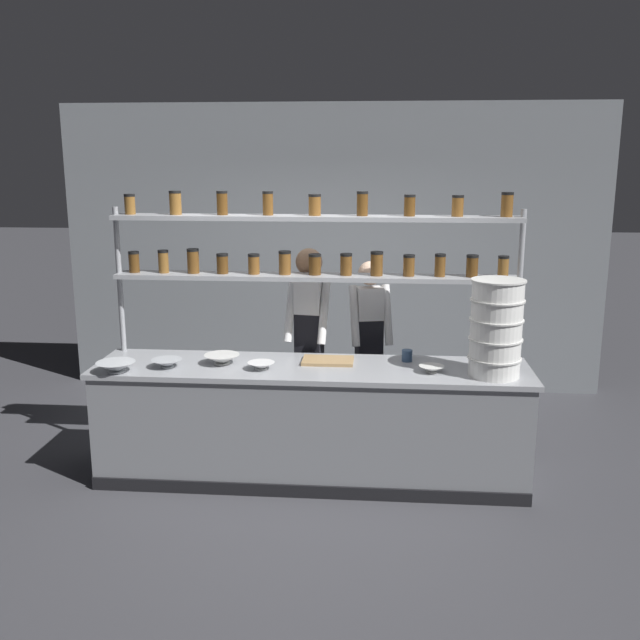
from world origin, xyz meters
name	(u,v)px	position (x,y,z in m)	size (l,w,h in m)	color
ground_plane	(311,476)	(0.00, 0.00, 0.00)	(40.00, 40.00, 0.00)	#3D3D42
back_wall	(332,250)	(0.00, 2.35, 1.53)	(5.77, 0.12, 3.05)	gray
prep_counter	(311,422)	(0.00, 0.00, 0.46)	(3.37, 0.76, 0.92)	gray
spice_shelf_unit	(315,253)	(0.00, 0.33, 1.76)	(3.25, 0.28, 2.24)	#999BA0
chef_left	(309,335)	(-0.07, 0.55, 1.03)	(0.40, 0.33, 1.76)	black
chef_center	(369,340)	(0.43, 0.78, 0.93)	(0.41, 0.33, 1.63)	black
container_stack	(496,328)	(1.37, -0.14, 1.28)	(0.39, 0.39, 0.72)	white
cutting_board	(328,361)	(0.12, 0.12, 0.93)	(0.40, 0.26, 0.02)	#A88456
prep_bowl_near_left	(261,366)	(-0.37, -0.12, 0.95)	(0.21, 0.21, 0.06)	white
prep_bowl_center_front	(432,369)	(0.92, -0.09, 0.95)	(0.19, 0.19, 0.05)	silver
prep_bowl_center_back	(222,359)	(-0.70, 0.00, 0.96)	(0.28, 0.28, 0.08)	silver
prep_bowl_near_right	(116,367)	(-1.44, -0.28, 0.96)	(0.29, 0.29, 0.08)	silver
prep_bowl_far_left	(167,364)	(-1.10, -0.13, 0.95)	(0.24, 0.24, 0.06)	#B2B7BC
serving_cup_front	(407,356)	(0.74, 0.20, 0.97)	(0.08, 0.08, 0.09)	#334C70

